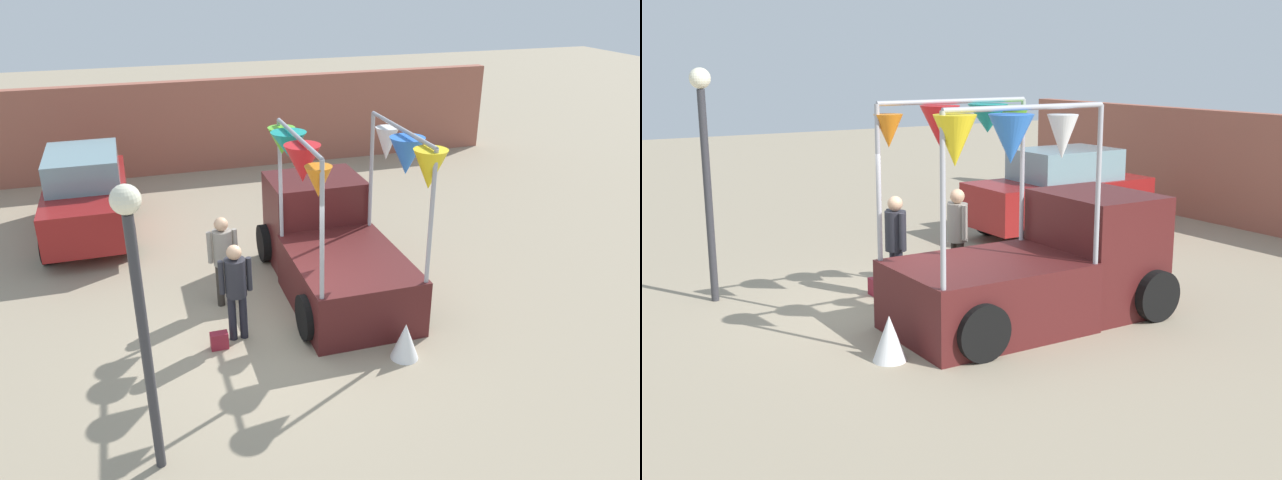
# 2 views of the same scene
# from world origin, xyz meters

# --- Properties ---
(ground_plane) EXTENTS (60.00, 60.00, 0.00)m
(ground_plane) POSITION_xyz_m (0.00, 0.00, 0.00)
(ground_plane) COLOR gray
(vendor_truck) EXTENTS (2.56, 4.09, 3.21)m
(vendor_truck) POSITION_xyz_m (1.30, 1.42, 0.93)
(vendor_truck) COLOR #4C1919
(vendor_truck) RESTS_ON ground
(parked_car) EXTENTS (1.88, 4.00, 1.88)m
(parked_car) POSITION_xyz_m (-3.09, 5.26, 0.94)
(parked_car) COLOR maroon
(parked_car) RESTS_ON ground
(person_customer) EXTENTS (0.53, 0.34, 1.67)m
(person_customer) POSITION_xyz_m (-0.73, 0.06, 1.01)
(person_customer) COLOR black
(person_customer) RESTS_ON ground
(person_vendor) EXTENTS (0.53, 0.34, 1.69)m
(person_vendor) POSITION_xyz_m (-0.74, 1.21, 1.02)
(person_vendor) COLOR #2D2823
(person_vendor) RESTS_ON ground
(handbag) EXTENTS (0.28, 0.16, 0.28)m
(handbag) POSITION_xyz_m (-1.08, -0.14, 0.14)
(handbag) COLOR maroon
(handbag) RESTS_ON ground
(street_lamp) EXTENTS (0.32, 0.32, 3.64)m
(street_lamp) POSITION_xyz_m (-2.17, -2.44, 2.40)
(street_lamp) COLOR #333338
(street_lamp) RESTS_ON ground
(brick_boundary_wall) EXTENTS (18.00, 0.36, 2.60)m
(brick_boundary_wall) POSITION_xyz_m (0.00, 9.31, 1.30)
(brick_boundary_wall) COLOR #9E5947
(brick_boundary_wall) RESTS_ON ground
(folded_kite_bundle_white) EXTENTS (0.61, 0.61, 0.60)m
(folded_kite_bundle_white) POSITION_xyz_m (1.63, -1.26, 0.30)
(folded_kite_bundle_white) COLOR white
(folded_kite_bundle_white) RESTS_ON ground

